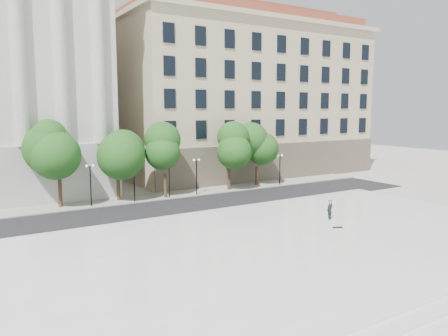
{
  "coord_description": "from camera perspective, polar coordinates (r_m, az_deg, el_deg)",
  "views": [
    {
      "loc": [
        -17.05,
        -19.59,
        9.49
      ],
      "look_at": [
        1.31,
        10.0,
        4.8
      ],
      "focal_mm": 35.0,
      "sensor_mm": 36.0,
      "label": 1
    }
  ],
  "objects": [
    {
      "name": "skateboard",
      "position": [
        34.94,
        14.6,
        -7.51
      ],
      "size": [
        0.78,
        0.5,
        0.08
      ],
      "primitive_type": "cube",
      "rotation": [
        0.0,
        0.0,
        -0.43
      ],
      "color": "black",
      "rests_on": "plaza"
    },
    {
      "name": "far_sidewalk",
      "position": [
        47.75,
        -10.27,
        -3.84
      ],
      "size": [
        60.0,
        4.0,
        0.12
      ],
      "primitive_type": "cube",
      "color": "#98968C",
      "rests_on": "ground"
    },
    {
      "name": "traffic_light_east",
      "position": [
        46.43,
        -7.19,
        0.4
      ],
      "size": [
        0.99,
        1.66,
        4.17
      ],
      "color": "black",
      "rests_on": "ground"
    },
    {
      "name": "person_lying",
      "position": [
        37.33,
        13.62,
        -6.21
      ],
      "size": [
        0.74,
        1.68,
        0.44
      ],
      "primitive_type": "imported",
      "rotation": [
        -1.54,
        0.0,
        0.1
      ],
      "color": "black",
      "rests_on": "plaza"
    },
    {
      "name": "street",
      "position": [
        42.35,
        -7.26,
        -5.33
      ],
      "size": [
        60.0,
        8.0,
        0.02
      ],
      "primitive_type": "cube",
      "color": "black",
      "rests_on": "ground"
    },
    {
      "name": "plaza_steps",
      "position": [
        22.2,
        24.8,
        -18.03
      ],
      "size": [
        44.0,
        3.0,
        0.3
      ],
      "color": "white",
      "rests_on": "ground"
    },
    {
      "name": "building_east",
      "position": [
        69.27,
        0.53,
        9.04
      ],
      "size": [
        36.0,
        26.15,
        23.0
      ],
      "color": "#C4B595",
      "rests_on": "ground"
    },
    {
      "name": "ground",
      "position": [
        27.65,
        8.86,
        -12.49
      ],
      "size": [
        160.0,
        160.0,
        0.0
      ],
      "primitive_type": "plane",
      "color": "#B1B0A8",
      "rests_on": "ground"
    },
    {
      "name": "plaza",
      "position": [
        29.78,
        5.05,
        -10.48
      ],
      "size": [
        44.0,
        22.0,
        0.45
      ],
      "primitive_type": "cube",
      "color": "white",
      "rests_on": "ground"
    },
    {
      "name": "lamp_posts",
      "position": [
        45.82,
        -10.22,
        -0.73
      ],
      "size": [
        35.35,
        0.28,
        4.46
      ],
      "color": "black",
      "rests_on": "ground"
    },
    {
      "name": "street_trees",
      "position": [
        46.26,
        -11.73,
        2.11
      ],
      "size": [
        40.56,
        5.34,
        7.97
      ],
      "color": "#382619",
      "rests_on": "ground"
    },
    {
      "name": "traffic_light_west",
      "position": [
        44.97,
        -11.7,
        0.05
      ],
      "size": [
        0.8,
        1.66,
        4.16
      ],
      "color": "black",
      "rests_on": "ground"
    }
  ]
}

